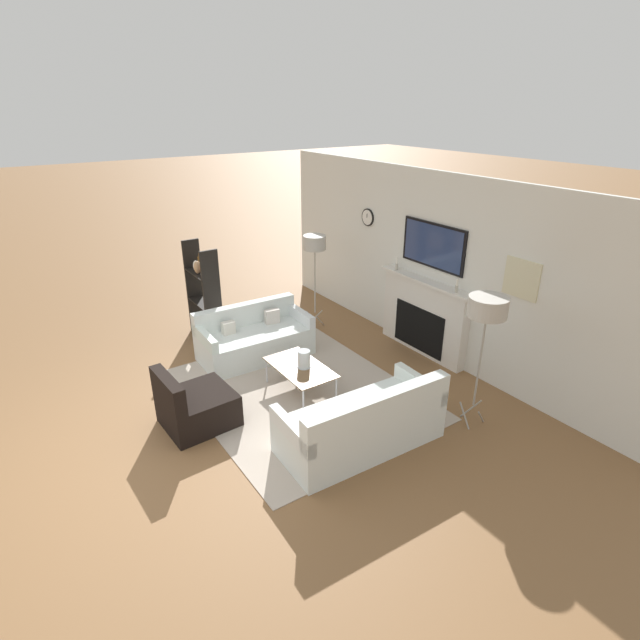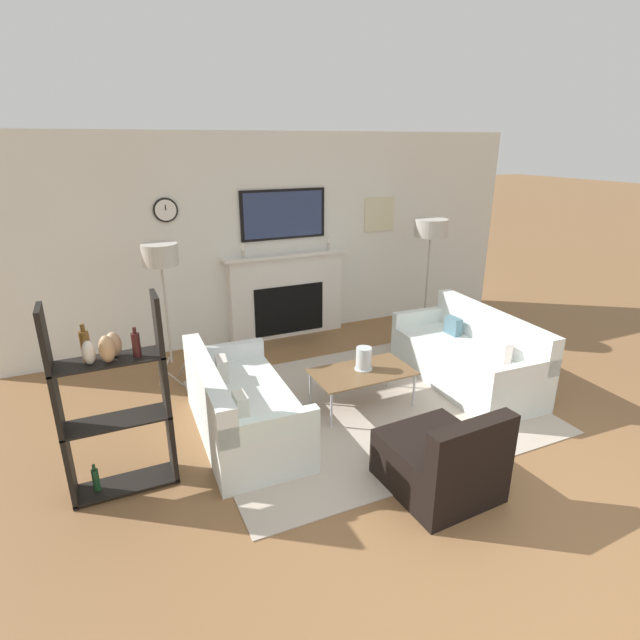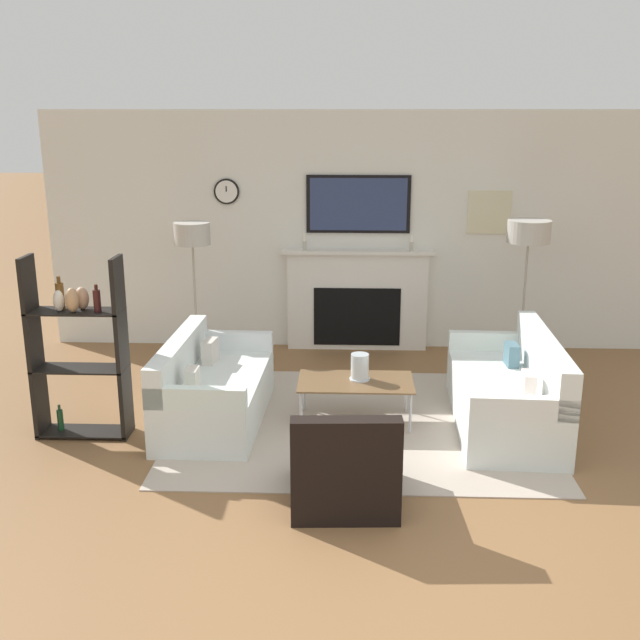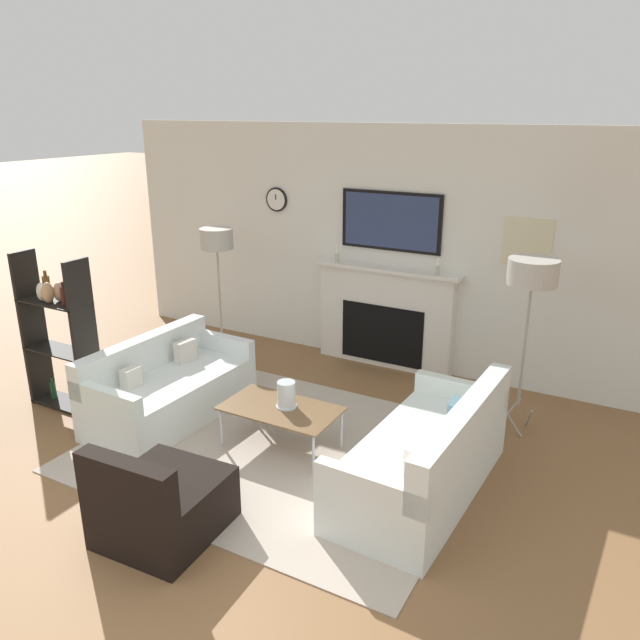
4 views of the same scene
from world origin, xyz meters
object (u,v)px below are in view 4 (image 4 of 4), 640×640
Objects in this scene: coffee_table at (281,410)px; couch_right at (427,460)px; shelf_unit at (58,331)px; hurricane_candle at (286,396)px; armchair at (160,504)px; floor_lamp_right at (533,274)px; couch_left at (168,390)px; floor_lamp_left at (217,241)px.

couch_right is at bearing -1.04° from coffee_table.
couch_right is 3.71m from shelf_unit.
hurricane_candle is (-1.31, 0.07, 0.21)m from couch_right.
couch_right is 1.32m from hurricane_candle.
coffee_table is (0.09, 1.42, 0.11)m from armchair.
armchair is at bearing -135.80° from couch_right.
armchair is 1.48m from hurricane_candle.
armchair is 3.54m from floor_lamp_right.
hurricane_candle is (1.31, 0.06, 0.22)m from couch_left.
couch_right is at bearing -24.45° from floor_lamp_left.
hurricane_candle is 0.15× the size of floor_lamp_left.
couch_left reaches higher than hurricane_candle.
couch_right reaches higher than hurricane_candle.
armchair is 2.53m from shelf_unit.
couch_right is 7.90× the size of hurricane_candle.
floor_lamp_left reaches higher than armchair.
shelf_unit is (-3.66, -0.33, 0.51)m from couch_right.
hurricane_candle is at bearing 2.68° from couch_left.
couch_right is (2.62, -0.00, 0.01)m from couch_left.
floor_lamp_left is at bearing 69.51° from shelf_unit.
coffee_table is 0.62× the size of floor_lamp_right.
shelf_unit is (-2.35, -0.40, 0.31)m from hurricane_candle.
couch_left is at bearing -73.68° from floor_lamp_left.
couch_left is 1.04× the size of floor_lamp_left.
couch_right is 1.87m from floor_lamp_right.
shelf_unit is at bearing -170.35° from hurricane_candle.
floor_lamp_left is 1.03× the size of shelf_unit.
shelf_unit is (-2.23, 1.06, 0.55)m from armchair.
couch_left is 1.84m from floor_lamp_left.
couch_left is 1.02× the size of floor_lamp_right.
hurricane_candle is at bearing 177.14° from couch_right.
hurricane_candle is 2.41m from shelf_unit.
armchair is at bearing -25.36° from shelf_unit.
armchair is 0.82× the size of coffee_table.
floor_lamp_left is at bearing 106.32° from couch_left.
floor_lamp_left reaches higher than couch_right.
armchair is at bearing -49.56° from couch_left.
armchair is 0.52× the size of floor_lamp_left.
floor_lamp_right is (1.74, 1.35, 1.13)m from coffee_table.
couch_left is 1.07× the size of shelf_unit.
hurricane_candle is at bearing -142.44° from floor_lamp_right.
shelf_unit is (-1.04, -0.34, 0.52)m from couch_left.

